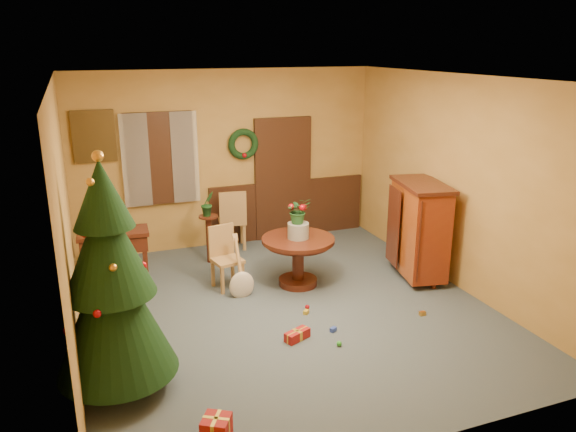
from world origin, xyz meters
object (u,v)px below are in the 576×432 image
christmas_tree (111,283)px  sideboard (419,227)px  chair_near (225,255)px  writing_desk (114,245)px  dining_table (298,252)px

christmas_tree → sideboard: (4.30, 1.35, -0.37)m
chair_near → writing_desk: size_ratio=0.91×
dining_table → christmas_tree: christmas_tree is taller
chair_near → christmas_tree: christmas_tree is taller
writing_desk → sideboard: bearing=-15.9°
writing_desk → sideboard: (4.12, -1.17, 0.13)m
chair_near → writing_desk: (-1.42, 0.50, 0.15)m
chair_near → christmas_tree: (-1.61, -2.02, 0.66)m
dining_table → sideboard: bearing=-11.6°
dining_table → chair_near: 1.02m
dining_table → writing_desk: 2.53m
dining_table → sideboard: size_ratio=0.72×
dining_table → sideboard: (1.72, -0.35, 0.27)m
dining_table → writing_desk: writing_desk is taller
dining_table → chair_near: size_ratio=1.16×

